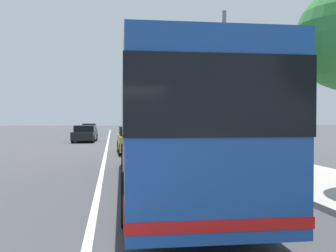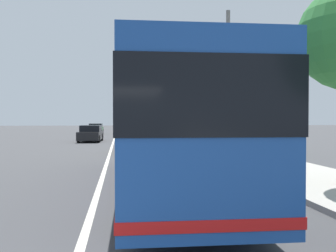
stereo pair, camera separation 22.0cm
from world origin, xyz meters
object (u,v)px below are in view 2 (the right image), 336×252
at_px(coach_bus, 166,123).
at_px(utility_pole, 228,84).
at_px(car_far_distant, 96,129).
at_px(car_behind_bus, 91,134).
at_px(roadside_tree_far_block, 227,75).
at_px(car_oncoming, 137,140).

bearing_deg(coach_bus, utility_pole, -26.39).
relative_size(car_far_distant, car_behind_bus, 0.94).
bearing_deg(coach_bus, roadside_tree_far_block, -23.97).
height_order(car_far_distant, roadside_tree_far_block, roadside_tree_far_block).
bearing_deg(coach_bus, car_far_distant, 8.09).
xyz_separation_m(coach_bus, car_oncoming, (10.88, 0.34, -1.11)).
height_order(car_far_distant, car_behind_bus, car_behind_bus).
relative_size(coach_bus, car_oncoming, 3.01).
distance_m(coach_bus, car_far_distant, 38.48).
relative_size(car_behind_bus, utility_pole, 0.60).
distance_m(roadside_tree_far_block, utility_pole, 2.45).
height_order(car_oncoming, car_far_distant, car_oncoming).
bearing_deg(car_behind_bus, car_oncoming, 19.81).
height_order(roadside_tree_far_block, utility_pole, utility_pole).
height_order(car_behind_bus, roadside_tree_far_block, roadside_tree_far_block).
bearing_deg(car_behind_bus, utility_pole, 32.26).
xyz_separation_m(car_behind_bus, utility_pole, (-14.05, -8.12, 3.11)).
distance_m(coach_bus, roadside_tree_far_block, 11.70).
bearing_deg(car_far_distant, roadside_tree_far_block, 19.44).
relative_size(coach_bus, utility_pole, 1.60).
xyz_separation_m(coach_bus, car_far_distant, (38.20, 4.50, -1.18)).
relative_size(coach_bus, car_far_distant, 2.84).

